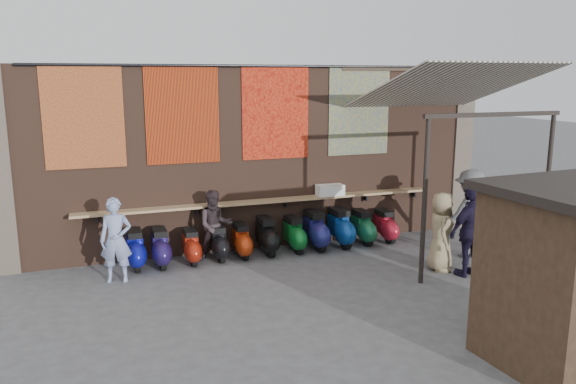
% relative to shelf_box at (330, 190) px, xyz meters
% --- Properties ---
extents(ground, '(70.00, 70.00, 0.00)m').
position_rel_shelf_box_xyz_m(ground, '(-1.53, -2.30, -1.25)').
color(ground, '#474749').
rests_on(ground, ground).
extents(brick_wall, '(10.00, 0.40, 4.00)m').
position_rel_shelf_box_xyz_m(brick_wall, '(-1.53, 0.40, 0.75)').
color(brick_wall, brown).
rests_on(brick_wall, ground).
extents(pier_right, '(0.50, 0.50, 4.00)m').
position_rel_shelf_box_xyz_m(pier_right, '(3.67, 0.40, 0.75)').
color(pier_right, '#4C4238').
rests_on(pier_right, ground).
extents(eating_counter, '(8.00, 0.32, 0.05)m').
position_rel_shelf_box_xyz_m(eating_counter, '(-1.53, 0.03, -0.15)').
color(eating_counter, '#9E7A51').
rests_on(eating_counter, brick_wall).
extents(shelf_box, '(0.61, 0.31, 0.24)m').
position_rel_shelf_box_xyz_m(shelf_box, '(0.00, 0.00, 0.00)').
color(shelf_box, white).
rests_on(shelf_box, eating_counter).
extents(tapestry_redgold, '(1.50, 0.02, 2.00)m').
position_rel_shelf_box_xyz_m(tapestry_redgold, '(-5.13, 0.18, 1.75)').
color(tapestry_redgold, maroon).
rests_on(tapestry_redgold, brick_wall).
extents(tapestry_sun, '(1.50, 0.02, 2.00)m').
position_rel_shelf_box_xyz_m(tapestry_sun, '(-3.23, 0.18, 1.75)').
color(tapestry_sun, '#F7420E').
rests_on(tapestry_sun, brick_wall).
extents(tapestry_orange, '(1.50, 0.02, 2.00)m').
position_rel_shelf_box_xyz_m(tapestry_orange, '(-1.23, 0.18, 1.75)').
color(tapestry_orange, red).
rests_on(tapestry_orange, brick_wall).
extents(tapestry_multi, '(1.50, 0.02, 2.00)m').
position_rel_shelf_box_xyz_m(tapestry_multi, '(0.77, 0.18, 1.75)').
color(tapestry_multi, navy).
rests_on(tapestry_multi, brick_wall).
extents(hang_rail, '(9.50, 0.06, 0.06)m').
position_rel_shelf_box_xyz_m(hang_rail, '(-1.53, 0.17, 2.73)').
color(hang_rail, black).
rests_on(hang_rail, brick_wall).
extents(scooter_stool_0, '(0.37, 0.81, 0.77)m').
position_rel_shelf_box_xyz_m(scooter_stool_0, '(-4.34, -0.29, -0.86)').
color(scooter_stool_0, '#0D1193').
rests_on(scooter_stool_0, ground).
extents(scooter_stool_1, '(0.36, 0.80, 0.76)m').
position_rel_shelf_box_xyz_m(scooter_stool_1, '(-3.85, -0.33, -0.87)').
color(scooter_stool_1, '#1F134A').
rests_on(scooter_stool_1, ground).
extents(scooter_stool_2, '(0.33, 0.73, 0.69)m').
position_rel_shelf_box_xyz_m(scooter_stool_2, '(-3.24, -0.35, -0.90)').
color(scooter_stool_2, maroon).
rests_on(scooter_stool_2, ground).
extents(scooter_stool_3, '(0.34, 0.75, 0.71)m').
position_rel_shelf_box_xyz_m(scooter_stool_3, '(-2.66, -0.30, -0.89)').
color(scooter_stool_3, black).
rests_on(scooter_stool_3, ground).
extents(scooter_stool_4, '(0.33, 0.74, 0.71)m').
position_rel_shelf_box_xyz_m(scooter_stool_4, '(-2.16, -0.31, -0.89)').
color(scooter_stool_4, '#B7310E').
rests_on(scooter_stool_4, ground).
extents(scooter_stool_5, '(0.37, 0.82, 0.78)m').
position_rel_shelf_box_xyz_m(scooter_stool_5, '(-1.60, -0.28, -0.86)').
color(scooter_stool_5, black).
rests_on(scooter_stool_5, ground).
extents(scooter_stool_6, '(0.36, 0.79, 0.75)m').
position_rel_shelf_box_xyz_m(scooter_stool_6, '(-0.96, -0.28, -0.87)').
color(scooter_stool_6, '#0E6224').
rests_on(scooter_stool_6, ground).
extents(scooter_stool_7, '(0.40, 0.88, 0.84)m').
position_rel_shelf_box_xyz_m(scooter_stool_7, '(-0.46, -0.29, -0.83)').
color(scooter_stool_7, navy).
rests_on(scooter_stool_7, ground).
extents(scooter_stool_8, '(0.40, 0.89, 0.84)m').
position_rel_shelf_box_xyz_m(scooter_stool_8, '(0.14, -0.28, -0.83)').
color(scooter_stool_8, navy).
rests_on(scooter_stool_8, ground).
extents(scooter_stool_9, '(0.36, 0.80, 0.76)m').
position_rel_shelf_box_xyz_m(scooter_stool_9, '(0.71, -0.27, -0.87)').
color(scooter_stool_9, '#175F38').
rests_on(scooter_stool_9, ground).
extents(scooter_stool_10, '(0.34, 0.76, 0.73)m').
position_rel_shelf_box_xyz_m(scooter_stool_10, '(1.27, -0.29, -0.88)').
color(scooter_stool_10, '#A71628').
rests_on(scooter_stool_10, ground).
extents(diner_left, '(0.65, 0.50, 1.59)m').
position_rel_shelf_box_xyz_m(diner_left, '(-4.72, -0.90, -0.45)').
color(diner_left, '#8292BE').
rests_on(diner_left, ground).
extents(diner_right, '(0.75, 0.60, 1.48)m').
position_rel_shelf_box_xyz_m(diner_right, '(-2.72, -0.30, -0.51)').
color(diner_right, '#32272A').
rests_on(diner_right, ground).
extents(shopper_navy, '(1.07, 0.58, 1.74)m').
position_rel_shelf_box_xyz_m(shopper_navy, '(1.65, -2.86, -0.38)').
color(shopper_navy, black).
rests_on(shopper_navy, ground).
extents(shopper_grey, '(1.22, 0.71, 1.88)m').
position_rel_shelf_box_xyz_m(shopper_grey, '(2.38, -1.89, -0.31)').
color(shopper_grey, '#5A5B5F').
rests_on(shopper_grey, ground).
extents(shopper_tan, '(0.79, 0.91, 1.56)m').
position_rel_shelf_box_xyz_m(shopper_tan, '(1.33, -2.39, -0.47)').
color(shopper_tan, '#9A8662').
rests_on(shopper_tan, ground).
extents(stall_sign, '(1.20, 0.13, 0.50)m').
position_rel_shelf_box_xyz_m(stall_sign, '(0.79, -5.24, 0.42)').
color(stall_sign, gold).
rests_on(stall_sign, market_stall).
extents(stall_shelf, '(1.77, 0.23, 0.06)m').
position_rel_shelf_box_xyz_m(stall_shelf, '(0.79, -5.24, -0.41)').
color(stall_shelf, '#473321').
rests_on(stall_shelf, market_stall).
extents(awning_canvas, '(3.20, 3.28, 0.97)m').
position_rel_shelf_box_xyz_m(awning_canvas, '(1.97, -1.40, 2.30)').
color(awning_canvas, beige).
rests_on(awning_canvas, brick_wall).
extents(awning_ledger, '(3.30, 0.08, 0.12)m').
position_rel_shelf_box_xyz_m(awning_ledger, '(1.97, 0.19, 2.70)').
color(awning_ledger, '#33261C').
rests_on(awning_ledger, brick_wall).
extents(awning_header, '(3.00, 0.08, 0.08)m').
position_rel_shelf_box_xyz_m(awning_header, '(1.97, -2.90, 1.83)').
color(awning_header, black).
rests_on(awning_header, awning_post_left).
extents(awning_post_left, '(0.09, 0.09, 3.10)m').
position_rel_shelf_box_xyz_m(awning_post_left, '(0.57, -2.90, 0.30)').
color(awning_post_left, black).
rests_on(awning_post_left, ground).
extents(awning_post_right, '(0.09, 0.09, 3.10)m').
position_rel_shelf_box_xyz_m(awning_post_right, '(3.37, -2.90, 0.30)').
color(awning_post_right, black).
rests_on(awning_post_right, ground).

